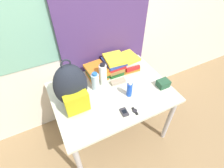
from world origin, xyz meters
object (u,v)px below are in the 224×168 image
object	(u,v)px
book_stack_center	(114,64)
book_stack_right	(128,62)
book_stack_left	(97,72)
water_bottle	(95,81)
wristwatch	(135,111)
backpack	(71,88)
sunscreen_bottle	(130,89)
sunglasses_case	(118,82)
camera_pouch	(163,83)
sports_bottle	(103,74)
cell_phone	(124,112)

from	to	relation	value
book_stack_center	book_stack_right	size ratio (longest dim) A/B	0.92
book_stack_left	water_bottle	size ratio (longest dim) A/B	1.24
water_bottle	wristwatch	bearing A→B (deg)	-64.88
backpack	sunscreen_bottle	world-z (taller)	backpack
book_stack_center	sunglasses_case	size ratio (longest dim) A/B	1.67
sunscreen_bottle	camera_pouch	bearing A→B (deg)	-7.36
backpack	book_stack_left	xyz separation A→B (m)	(0.33, 0.25, -0.14)
wristwatch	sunscreen_bottle	bearing A→B (deg)	74.57
camera_pouch	sunscreen_bottle	bearing A→B (deg)	172.64
wristwatch	water_bottle	bearing A→B (deg)	115.12
water_bottle	wristwatch	size ratio (longest dim) A/B	2.22
backpack	book_stack_center	xyz separation A→B (m)	(0.53, 0.25, -0.11)
sunscreen_bottle	sunglasses_case	distance (m)	0.20
book_stack_left	sports_bottle	xyz separation A→B (m)	(0.02, -0.12, 0.05)
wristwatch	book_stack_left	bearing A→B (deg)	101.29
cell_phone	camera_pouch	xyz separation A→B (m)	(0.51, 0.11, 0.03)
backpack	camera_pouch	distance (m)	0.90
sunscreen_bottle	cell_phone	xyz separation A→B (m)	(-0.14, -0.16, -0.07)
book_stack_center	sports_bottle	xyz separation A→B (m)	(-0.18, -0.12, 0.02)
book_stack_center	wristwatch	size ratio (longest dim) A/B	2.89
book_stack_center	sunglasses_case	xyz separation A→B (m)	(-0.04, -0.19, -0.08)
sports_bottle	sunscreen_bottle	xyz separation A→B (m)	(0.15, -0.26, -0.04)
water_bottle	cell_phone	xyz separation A→B (m)	(0.11, -0.39, -0.08)
backpack	book_stack_right	size ratio (longest dim) A/B	1.75
water_bottle	sunscreen_bottle	xyz separation A→B (m)	(0.25, -0.23, -0.01)
water_bottle	sports_bottle	bearing A→B (deg)	17.81
sunglasses_case	camera_pouch	world-z (taller)	camera_pouch
book_stack_center	camera_pouch	distance (m)	0.55
backpack	book_stack_center	distance (m)	0.59
camera_pouch	water_bottle	bearing A→B (deg)	155.85
sports_bottle	cell_phone	bearing A→B (deg)	-88.92
book_stack_right	wristwatch	distance (m)	0.63
book_stack_left	book_stack_right	world-z (taller)	book_stack_right
camera_pouch	wristwatch	world-z (taller)	camera_pouch
wristwatch	cell_phone	bearing A→B (deg)	162.40
book_stack_center	book_stack_left	bearing A→B (deg)	179.41
wristwatch	book_stack_center	bearing A→B (deg)	82.01
water_bottle	cell_phone	distance (m)	0.41
book_stack_center	book_stack_right	distance (m)	0.18
camera_pouch	wristwatch	size ratio (longest dim) A/B	1.31
backpack	water_bottle	world-z (taller)	backpack
book_stack_right	sunscreen_bottle	world-z (taller)	sunscreen_bottle
sunscreen_bottle	cell_phone	size ratio (longest dim) A/B	1.81
water_bottle	camera_pouch	world-z (taller)	water_bottle
book_stack_left	sunscreen_bottle	xyz separation A→B (m)	(0.17, -0.38, 0.01)
water_bottle	camera_pouch	size ratio (longest dim) A/B	1.70
book_stack_center	sports_bottle	world-z (taller)	sports_bottle
sunscreen_bottle	water_bottle	bearing A→B (deg)	137.39
sunscreen_bottle	sunglasses_case	bearing A→B (deg)	94.61
water_bottle	sunscreen_bottle	size ratio (longest dim) A/B	1.17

